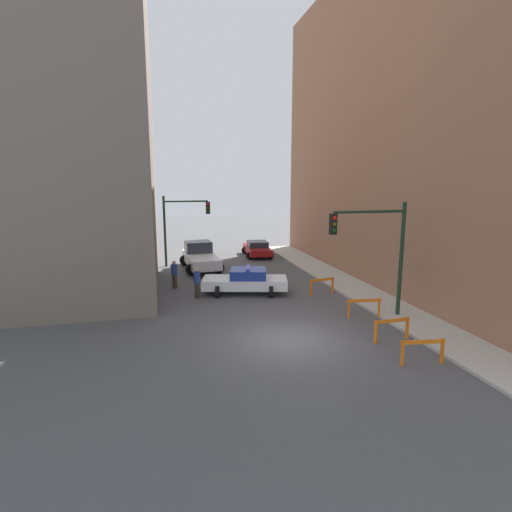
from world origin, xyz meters
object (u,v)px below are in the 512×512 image
traffic_light_near (379,243)px  pedestrian_crossing (197,282)px  barrier_mid (392,326)px  barrier_back (364,305)px  white_truck (200,256)px  barrier_corner (322,283)px  police_car (246,281)px  parked_car_near (257,248)px  traffic_light_far (180,221)px  pedestrian_corner (174,274)px  barrier_front (423,348)px

traffic_light_near → pedestrian_crossing: size_ratio=3.13×
barrier_mid → barrier_back: 2.74m
traffic_light_near → white_truck: bearing=118.0°
barrier_corner → barrier_back: bearing=-85.4°
traffic_light_near → police_car: (-4.89, 5.56, -2.81)m
parked_car_near → barrier_back: size_ratio=2.77×
pedestrian_crossing → traffic_light_far: bearing=53.5°
barrier_back → parked_car_near: bearing=93.9°
barrier_mid → pedestrian_crossing: bearing=131.4°
police_car → pedestrian_corner: (-3.86, 2.07, 0.14)m
pedestrian_crossing → traffic_light_near: bearing=-73.9°
parked_car_near → barrier_corner: size_ratio=2.79×
pedestrian_corner → white_truck: bearing=-72.5°
traffic_light_far → barrier_corner: (7.24, -9.68, -2.78)m
traffic_light_near → pedestrian_corner: 11.91m
traffic_light_far → pedestrian_corner: size_ratio=3.13×
white_truck → barrier_corner: white_truck is taller
traffic_light_far → parked_car_near: traffic_light_far is taller
white_truck → parked_car_near: bearing=32.5°
white_truck → barrier_corner: 10.20m
traffic_light_near → pedestrian_crossing: bearing=145.2°
white_truck → barrier_back: bearing=-67.2°
traffic_light_near → parked_car_near: 16.80m
parked_car_near → pedestrian_corner: 11.40m
traffic_light_far → pedestrian_crossing: 9.13m
police_car → barrier_back: bearing=-126.5°
traffic_light_far → pedestrian_corner: (-0.72, -6.43, -2.54)m
traffic_light_far → pedestrian_corner: 6.95m
traffic_light_near → pedestrian_crossing: traffic_light_near is taller
pedestrian_corner → barrier_back: size_ratio=1.04×
police_car → pedestrian_crossing: bearing=109.2°
police_car → pedestrian_corner: size_ratio=3.02×
traffic_light_far → police_car: (3.14, -8.50, -2.67)m
white_truck → pedestrian_crossing: size_ratio=3.33×
barrier_mid → barrier_corner: 6.90m
barrier_front → barrier_mid: 2.13m
barrier_front → barrier_corner: same height
white_truck → parked_car_near: white_truck is taller
pedestrian_crossing → barrier_mid: size_ratio=1.04×
barrier_mid → barrier_corner: same height
police_car → pedestrian_corner: bearing=75.6°
pedestrian_crossing → barrier_back: size_ratio=1.04×
police_car → pedestrian_corner: 4.38m
police_car → barrier_corner: bearing=-92.2°
white_truck → pedestrian_corner: size_ratio=3.33×
police_car → white_truck: size_ratio=0.91×
traffic_light_far → barrier_back: traffic_light_far is taller
parked_car_near → police_car: bearing=-103.3°
traffic_light_far → barrier_front: traffic_light_far is taller
barrier_back → pedestrian_corner: bearing=138.2°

